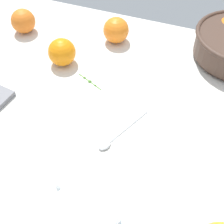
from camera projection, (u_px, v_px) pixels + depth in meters
ground_plane at (119, 139)px, 73.50cm from camera, size 128.57×97.05×3.00cm
loose_orange_1 at (62, 52)px, 86.50cm from camera, size 7.75×7.75×7.75cm
loose_orange_2 at (116, 30)px, 93.46cm from camera, size 7.76×7.76×7.76cm
loose_orange_4 at (23, 21)px, 96.90cm from camera, size 7.51×7.51×7.51cm
spoon at (116, 136)px, 71.65cm from camera, size 7.89×15.21×1.00cm
herb_sprig_1 at (89, 81)px, 84.12cm from camera, size 8.01×3.85×0.97cm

